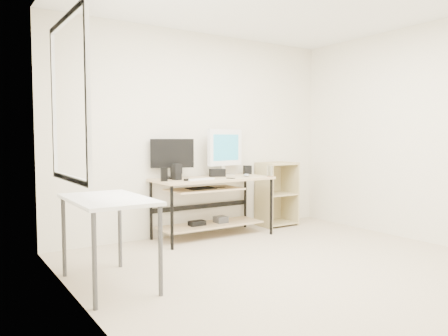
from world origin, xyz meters
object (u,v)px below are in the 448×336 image
black_monitor (172,156)px  white_imac (225,149)px  desk (211,195)px  side_table (108,207)px  audio_controller (164,175)px  shelf_unit (275,194)px

black_monitor → white_imac: white_imac is taller
desk → white_imac: (0.34, 0.20, 0.56)m
desk → side_table: same height
black_monitor → side_table: bearing=-114.0°
white_imac → audio_controller: size_ratio=3.92×
desk → black_monitor: bearing=156.3°
black_monitor → desk: bearing=-3.5°
white_imac → audio_controller: white_imac is taller
audio_controller → desk: bearing=21.0°
side_table → black_monitor: (1.22, 1.25, 0.36)m
side_table → shelf_unit: 3.09m
shelf_unit → black_monitor: 1.71m
desk → shelf_unit: 1.19m
side_table → audio_controller: 1.40m
shelf_unit → white_imac: white_imac is taller
desk → side_table: bearing=-147.3°
black_monitor → audio_controller: 0.41m
desk → white_imac: size_ratio=2.46×
shelf_unit → audio_controller: audio_controller is taller
side_table → black_monitor: 1.78m
white_imac → audio_controller: bearing=-175.4°
shelf_unit → audio_controller: size_ratio=5.79×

